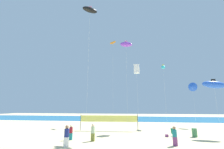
% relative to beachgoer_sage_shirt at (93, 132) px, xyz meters
% --- Properties ---
extents(ground_plane, '(120.00, 120.00, 0.00)m').
position_rel_beachgoer_sage_shirt_xyz_m(ground_plane, '(2.34, -1.18, -0.92)').
color(ground_plane, beige).
extents(ocean_band, '(120.00, 20.00, 0.01)m').
position_rel_beachgoer_sage_shirt_xyz_m(ocean_band, '(2.34, 30.58, -0.92)').
color(ocean_band, '#1E6B99').
rests_on(ocean_band, ground).
extents(beachgoer_sage_shirt, '(0.40, 0.40, 1.73)m').
position_rel_beachgoer_sage_shirt_xyz_m(beachgoer_sage_shirt, '(0.00, 0.00, 0.00)').
color(beachgoer_sage_shirt, olive).
rests_on(beachgoer_sage_shirt, ground).
extents(beachgoer_navy_shirt, '(0.43, 0.43, 1.86)m').
position_rel_beachgoer_sage_shirt_xyz_m(beachgoer_navy_shirt, '(-1.73, -2.61, 0.07)').
color(beachgoer_navy_shirt, white).
rests_on(beachgoer_navy_shirt, ground).
extents(beachgoer_teal_shirt, '(0.39, 0.39, 1.71)m').
position_rel_beachgoer_sage_shirt_xyz_m(beachgoer_teal_shirt, '(7.97, -0.82, -0.01)').
color(beachgoer_teal_shirt, '#7A3872').
rests_on(beachgoer_teal_shirt, ground).
extents(beachgoer_maroon_shirt, '(0.36, 0.36, 1.55)m').
position_rel_beachgoer_sage_shirt_xyz_m(beachgoer_maroon_shirt, '(-2.51, 0.25, -0.10)').
color(beachgoer_maroon_shirt, '#19727A').
rests_on(beachgoer_maroon_shirt, ground).
extents(folding_beach_chair, '(0.52, 0.65, 0.89)m').
position_rel_beachgoer_sage_shirt_xyz_m(folding_beach_chair, '(8.99, 3.89, -0.46)').
color(folding_beach_chair, '#1E8C4C').
rests_on(folding_beach_chair, ground).
extents(trash_barrel, '(0.56, 0.56, 0.97)m').
position_rel_beachgoer_sage_shirt_xyz_m(trash_barrel, '(11.35, 3.79, -0.44)').
color(trash_barrel, '#3F7F4C').
rests_on(trash_barrel, ground).
extents(volleyball_net, '(8.61, 0.57, 2.40)m').
position_rel_beachgoer_sage_shirt_xyz_m(volleyball_net, '(0.57, 6.97, 0.72)').
color(volleyball_net, '#4C4C51').
rests_on(volleyball_net, ground).
extents(beach_handbag, '(0.36, 0.18, 0.29)m').
position_rel_beachgoer_sage_shirt_xyz_m(beach_handbag, '(8.08, 3.34, -0.78)').
color(beach_handbag, '#7A3872').
rests_on(beach_handbag, ground).
extents(kite_cyan_inflatable, '(0.73, 1.97, 11.44)m').
position_rel_beachgoer_sage_shirt_xyz_m(kite_cyan_inflatable, '(10.16, 13.01, 9.98)').
color(kite_cyan_inflatable, silver).
rests_on(kite_cyan_inflatable, ground).
extents(kite_violet_inflatable, '(2.04, 1.48, 12.20)m').
position_rel_beachgoer_sage_shirt_xyz_m(kite_violet_inflatable, '(3.53, 2.76, 10.70)').
color(kite_violet_inflatable, silver).
rests_on(kite_violet_inflatable, ground).
extents(kite_white_box, '(0.91, 0.91, 9.98)m').
position_rel_beachgoer_sage_shirt_xyz_m(kite_white_box, '(4.95, 7.19, 8.36)').
color(kite_white_box, silver).
rests_on(kite_white_box, ground).
extents(kite_orange_tube, '(1.34, 1.12, 17.86)m').
position_rel_beachgoer_sage_shirt_xyz_m(kite_orange_tube, '(0.09, 15.55, 16.62)').
color(kite_orange_tube, silver).
rests_on(kite_orange_tube, ground).
extents(kite_black_inflatable, '(2.14, 1.83, 17.21)m').
position_rel_beachgoer_sage_shirt_xyz_m(kite_black_inflatable, '(-1.33, 1.85, 15.69)').
color(kite_black_inflatable, silver).
rests_on(kite_black_inflatable, ground).
extents(kite_blue_delta, '(1.44, 1.34, 7.90)m').
position_rel_beachgoer_sage_shirt_xyz_m(kite_blue_delta, '(15.24, 13.50, 6.15)').
color(kite_blue_delta, silver).
rests_on(kite_blue_delta, ground).
extents(kite_blue_inflatable, '(2.88, 1.47, 6.98)m').
position_rel_beachgoer_sage_shirt_xyz_m(kite_blue_inflatable, '(14.57, 4.58, 5.33)').
color(kite_blue_inflatable, silver).
rests_on(kite_blue_inflatable, ground).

